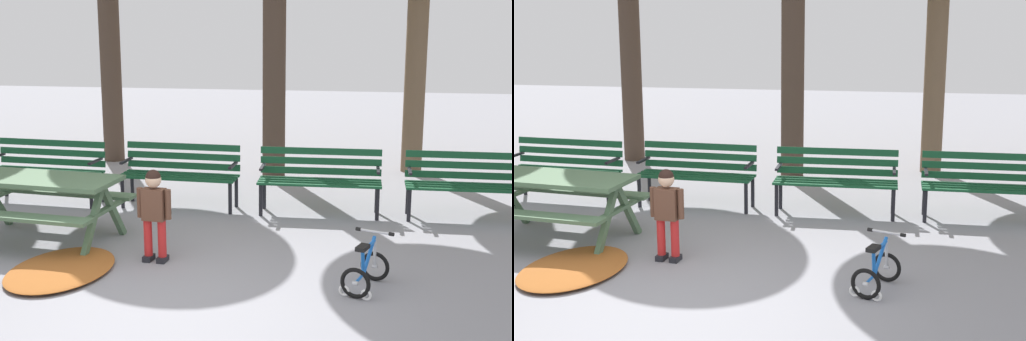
{
  "view_description": "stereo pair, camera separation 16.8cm",
  "coord_description": "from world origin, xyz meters",
  "views": [
    {
      "loc": [
        1.81,
        -5.93,
        2.64
      ],
      "look_at": [
        0.59,
        1.97,
        0.85
      ],
      "focal_mm": 50.67,
      "sensor_mm": 36.0,
      "label": 1
    },
    {
      "loc": [
        1.98,
        -5.9,
        2.64
      ],
      "look_at": [
        0.59,
        1.97,
        0.85
      ],
      "focal_mm": 50.67,
      "sensor_mm": 36.0,
      "label": 2
    }
  ],
  "objects": [
    {
      "name": "park_bench_left",
      "position": [
        -0.66,
        3.37,
        0.51
      ],
      "size": [
        1.62,
        0.54,
        0.85
      ],
      "color": "#144728",
      "rests_on": "ground"
    },
    {
      "name": "picnic_table",
      "position": [
        -1.86,
        1.63,
        0.59
      ],
      "size": [
        1.94,
        1.54,
        0.79
      ],
      "color": "#4C6B4C",
      "rests_on": "ground"
    },
    {
      "name": "park_bench_far_left",
      "position": [
        -2.56,
        3.35,
        0.51
      ],
      "size": [
        1.63,
        0.57,
        0.85
      ],
      "color": "#144728",
      "rests_on": "ground"
    },
    {
      "name": "child_standing",
      "position": [
        -0.37,
        1.16,
        0.59
      ],
      "size": [
        0.38,
        0.19,
        1.0
      ],
      "color": "red",
      "rests_on": "ground"
    },
    {
      "name": "kids_bicycle",
      "position": [
        1.85,
        0.69,
        0.2
      ],
      "size": [
        0.52,
        0.63,
        0.54
      ],
      "color": "black",
      "rests_on": "ground"
    },
    {
      "name": "park_bench_right",
      "position": [
        1.24,
        3.32,
        0.51
      ],
      "size": [
        1.61,
        0.48,
        0.85
      ],
      "color": "#144728",
      "rests_on": "ground"
    },
    {
      "name": "leaf_pile",
      "position": [
        -1.24,
        0.69,
        0.04
      ],
      "size": [
        1.14,
        1.52,
        0.07
      ],
      "primitive_type": "ellipsoid",
      "rotation": [
        0.0,
        0.0,
        1.47
      ],
      "color": "#9E5623",
      "rests_on": "ground"
    },
    {
      "name": "park_bench_far_right",
      "position": [
        3.14,
        3.34,
        0.51
      ],
      "size": [
        1.6,
        0.46,
        0.85
      ],
      "color": "#144728",
      "rests_on": "ground"
    },
    {
      "name": "ground",
      "position": [
        0.0,
        0.0,
        0.0
      ],
      "size": [
        36.0,
        36.0,
        0.0
      ],
      "primitive_type": "plane",
      "color": "gray"
    }
  ]
}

